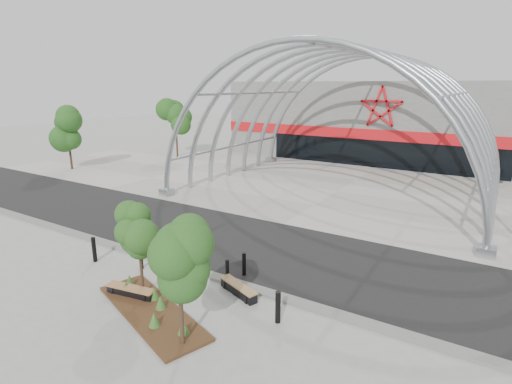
{
  "coord_description": "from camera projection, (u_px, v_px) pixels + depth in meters",
  "views": [
    {
      "loc": [
        9.94,
        -12.03,
        7.69
      ],
      "look_at": [
        0.0,
        4.0,
        2.6
      ],
      "focal_mm": 28.0,
      "sensor_mm": 36.0,
      "label": 1
    }
  ],
  "objects": [
    {
      "name": "bollard_4",
      "position": [
        278.0,
        307.0,
        13.2
      ],
      "size": [
        0.18,
        0.18,
        1.13
      ],
      "primitive_type": "cylinder",
      "color": "black",
      "rests_on": "ground"
    },
    {
      "name": "bg_tree_2",
      "position": [
        67.0,
        128.0,
        36.34
      ],
      "size": [
        2.55,
        2.55,
        5.38
      ],
      "color": "black",
      "rests_on": "ground"
    },
    {
      "name": "vault_canopy",
      "position": [
        337.0,
        191.0,
        29.64
      ],
      "size": [
        20.8,
        15.8,
        20.36
      ],
      "color": "#9DA2A8",
      "rests_on": "ground"
    },
    {
      "name": "bollard_2",
      "position": [
        227.0,
        270.0,
        16.04
      ],
      "size": [
        0.15,
        0.15,
        0.93
      ],
      "primitive_type": "cylinder",
      "color": "black",
      "rests_on": "ground"
    },
    {
      "name": "bollard_1",
      "position": [
        141.0,
        257.0,
        17.1
      ],
      "size": [
        0.17,
        0.17,
        1.06
      ],
      "primitive_type": "cylinder",
      "color": "black",
      "rests_on": "ground"
    },
    {
      "name": "kerb",
      "position": [
        203.0,
        273.0,
        16.71
      ],
      "size": [
        60.0,
        0.5,
        0.12
      ],
      "primitive_type": "cube",
      "color": "slate",
      "rests_on": "ground"
    },
    {
      "name": "bench_0",
      "position": [
        131.0,
        292.0,
        14.86
      ],
      "size": [
        2.05,
        0.77,
        0.42
      ],
      "color": "black",
      "rests_on": "ground"
    },
    {
      "name": "planting_bed",
      "position": [
        151.0,
        308.0,
        13.94
      ],
      "size": [
        5.76,
        3.41,
        0.58
      ],
      "color": "#3A2515",
      "rests_on": "ground"
    },
    {
      "name": "bg_tree_0",
      "position": [
        175.0,
        114.0,
        42.31
      ],
      "size": [
        3.0,
        3.0,
        6.45
      ],
      "color": "black",
      "rests_on": "ground"
    },
    {
      "name": "bollard_3",
      "position": [
        244.0,
        264.0,
        16.51
      ],
      "size": [
        0.16,
        0.16,
        1.0
      ],
      "primitive_type": "cylinder",
      "color": "black",
      "rests_on": "ground"
    },
    {
      "name": "bench_1",
      "position": [
        238.0,
        289.0,
        15.08
      ],
      "size": [
        1.97,
        1.08,
        0.41
      ],
      "color": "black",
      "rests_on": "ground"
    },
    {
      "name": "bollard_0",
      "position": [
        94.0,
        250.0,
        17.8
      ],
      "size": [
        0.18,
        0.18,
        1.14
      ],
      "primitive_type": "cylinder",
      "color": "black",
      "rests_on": "ground"
    },
    {
      "name": "road",
      "position": [
        251.0,
        245.0,
        19.8
      ],
      "size": [
        140.0,
        7.0,
        0.02
      ],
      "primitive_type": "cube",
      "color": "black",
      "rests_on": "ground"
    },
    {
      "name": "forecourt",
      "position": [
        337.0,
        191.0,
        29.64
      ],
      "size": [
        60.0,
        17.0,
        0.04
      ],
      "primitive_type": "cube",
      "color": "#A19D92",
      "rests_on": "ground"
    },
    {
      "name": "ground",
      "position": [
        206.0,
        272.0,
        16.93
      ],
      "size": [
        140.0,
        140.0,
        0.0
      ],
      "primitive_type": "plane",
      "color": "gray",
      "rests_on": "ground"
    },
    {
      "name": "street_tree_1",
      "position": [
        178.0,
        261.0,
        11.4
      ],
      "size": [
        1.65,
        1.65,
        3.9
      ],
      "color": "#332417",
      "rests_on": "ground"
    },
    {
      "name": "arena_building",
      "position": [
        399.0,
        120.0,
        43.34
      ],
      "size": [
        34.0,
        15.24,
        8.0
      ],
      "color": "slate",
      "rests_on": "ground"
    },
    {
      "name": "street_tree_0",
      "position": [
        138.0,
        233.0,
        14.37
      ],
      "size": [
        1.53,
        1.53,
        3.49
      ],
      "color": "black",
      "rests_on": "ground"
    }
  ]
}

